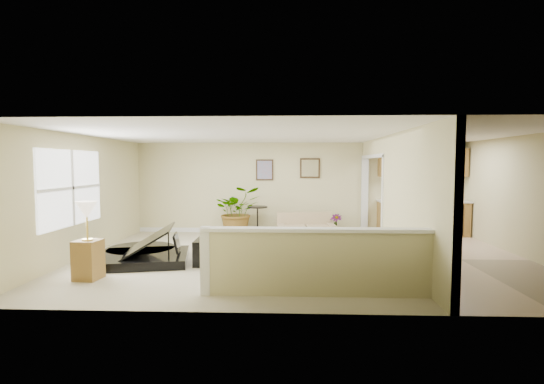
{
  "coord_description": "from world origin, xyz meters",
  "views": [
    {
      "loc": [
        -0.3,
        -7.91,
        1.9
      ],
      "look_at": [
        -0.64,
        0.4,
        1.32
      ],
      "focal_mm": 26.0,
      "sensor_mm": 36.0,
      "label": 1
    }
  ],
  "objects_px": {
    "piano": "(144,228)",
    "palm_plant": "(237,212)",
    "small_plant": "(336,227)",
    "piano_bench": "(206,251)",
    "loveseat": "(306,225)",
    "accent_table": "(257,217)",
    "lamp_stand": "(88,246)"
  },
  "relations": [
    {
      "from": "piano",
      "to": "palm_plant",
      "type": "xyz_separation_m",
      "value": [
        1.48,
        2.79,
        0.0
      ]
    },
    {
      "from": "piano",
      "to": "palm_plant",
      "type": "height_order",
      "value": "piano"
    },
    {
      "from": "small_plant",
      "to": "palm_plant",
      "type": "bearing_deg",
      "value": 179.79
    },
    {
      "from": "piano_bench",
      "to": "loveseat",
      "type": "bearing_deg",
      "value": 53.52
    },
    {
      "from": "piano",
      "to": "palm_plant",
      "type": "relative_size",
      "value": 1.48
    },
    {
      "from": "accent_table",
      "to": "piano_bench",
      "type": "bearing_deg",
      "value": -104.01
    },
    {
      "from": "accent_table",
      "to": "loveseat",
      "type": "bearing_deg",
      "value": -12.96
    },
    {
      "from": "accent_table",
      "to": "lamp_stand",
      "type": "bearing_deg",
      "value": -120.81
    },
    {
      "from": "piano",
      "to": "small_plant",
      "type": "distance_m",
      "value": 4.96
    },
    {
      "from": "loveseat",
      "to": "lamp_stand",
      "type": "height_order",
      "value": "lamp_stand"
    },
    {
      "from": "piano",
      "to": "lamp_stand",
      "type": "height_order",
      "value": "piano"
    },
    {
      "from": "loveseat",
      "to": "accent_table",
      "type": "distance_m",
      "value": 1.32
    },
    {
      "from": "piano_bench",
      "to": "small_plant",
      "type": "relative_size",
      "value": 1.2
    },
    {
      "from": "palm_plant",
      "to": "small_plant",
      "type": "relative_size",
      "value": 2.47
    },
    {
      "from": "piano_bench",
      "to": "accent_table",
      "type": "distance_m",
      "value": 3.16
    },
    {
      "from": "loveseat",
      "to": "piano_bench",
      "type": "bearing_deg",
      "value": -130.91
    },
    {
      "from": "piano",
      "to": "piano_bench",
      "type": "xyz_separation_m",
      "value": [
        1.25,
        -0.16,
        -0.41
      ]
    },
    {
      "from": "small_plant",
      "to": "piano_bench",
      "type": "bearing_deg",
      "value": -133.89
    },
    {
      "from": "accent_table",
      "to": "small_plant",
      "type": "relative_size",
      "value": 1.31
    },
    {
      "from": "piano_bench",
      "to": "small_plant",
      "type": "xyz_separation_m",
      "value": [
        2.84,
        2.95,
        0.01
      ]
    },
    {
      "from": "lamp_stand",
      "to": "small_plant",
      "type": "bearing_deg",
      "value": 41.71
    },
    {
      "from": "lamp_stand",
      "to": "palm_plant",
      "type": "bearing_deg",
      "value": 64.35
    },
    {
      "from": "loveseat",
      "to": "piano",
      "type": "bearing_deg",
      "value": -146.14
    },
    {
      "from": "palm_plant",
      "to": "small_plant",
      "type": "distance_m",
      "value": 2.64
    },
    {
      "from": "piano",
      "to": "lamp_stand",
      "type": "bearing_deg",
      "value": -122.04
    },
    {
      "from": "lamp_stand",
      "to": "piano_bench",
      "type": "bearing_deg",
      "value": 32.93
    },
    {
      "from": "accent_table",
      "to": "small_plant",
      "type": "height_order",
      "value": "accent_table"
    },
    {
      "from": "palm_plant",
      "to": "piano_bench",
      "type": "bearing_deg",
      "value": -94.49
    },
    {
      "from": "loveseat",
      "to": "palm_plant",
      "type": "distance_m",
      "value": 1.85
    },
    {
      "from": "accent_table",
      "to": "lamp_stand",
      "type": "relative_size",
      "value": 0.6
    },
    {
      "from": "piano_bench",
      "to": "loveseat",
      "type": "distance_m",
      "value": 3.43
    },
    {
      "from": "piano_bench",
      "to": "accent_table",
      "type": "relative_size",
      "value": 0.91
    }
  ]
}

